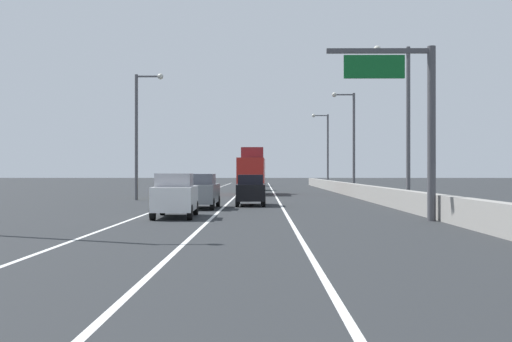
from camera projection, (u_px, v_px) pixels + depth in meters
The scene contains 17 objects.
ground_plane at pixel (259, 192), 66.46m from camera, with size 320.00×320.00×0.00m, color #26282B.
lane_stripe_left at pixel (198, 195), 57.51m from camera, with size 0.16×130.00×0.00m, color silver.
lane_stripe_center at pixel (237, 195), 57.48m from camera, with size 0.16×130.00×0.00m, color silver.
lane_stripe_right at pixel (275, 195), 57.45m from camera, with size 0.16×130.00×0.00m, color silver.
jersey_barrier_right at pixel (380, 195), 42.39m from camera, with size 0.60×120.00×1.10m, color gray.
overhead_sign_gantry at pixel (414, 111), 27.23m from camera, with size 4.68×0.36×7.50m.
lamp_post_right_second at pixel (404, 114), 36.91m from camera, with size 2.14×0.44×9.45m.
lamp_post_right_third at pixel (351, 136), 58.59m from camera, with size 2.14×0.44×9.45m.
lamp_post_right_fourth at pixel (326, 145), 80.26m from camera, with size 2.14×0.44×9.45m.
lamp_post_left_mid at pixel (140, 127), 47.40m from camera, with size 2.14×0.44×9.45m.
car_gray_0 at pixel (201, 191), 36.51m from camera, with size 1.94×4.74×1.99m.
car_black_1 at pixel (250, 190), 39.78m from camera, with size 1.87×4.56×1.93m.
car_yellow_2 at pixel (181, 186), 50.86m from camera, with size 2.05×4.67×1.96m.
car_blue_3 at pixel (258, 179), 95.08m from camera, with size 1.88×4.66×2.00m.
car_green_4 at pixel (256, 181), 72.86m from camera, with size 1.86×4.48×2.07m.
car_white_5 at pixel (175, 196), 29.25m from camera, with size 1.96×4.37×2.03m.
box_truck at pixel (252, 173), 59.63m from camera, with size 2.61×8.14×4.47m.
Camera 1 is at (0.28, -2.47, 2.10)m, focal length 44.64 mm.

